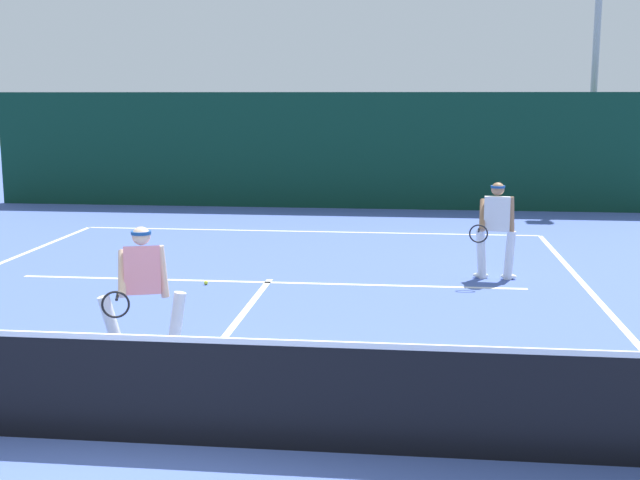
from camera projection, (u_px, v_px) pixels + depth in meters
name	position (u px, v px, depth m)	size (l,w,h in m)	color
ground_plane	(142.00, 443.00, 7.04)	(80.00, 80.00, 0.00)	#455DAA
court_line_baseline_far	(307.00, 231.00, 18.00)	(10.01, 0.10, 0.01)	white
court_line_service	(268.00, 282.00, 13.10)	(8.16, 0.10, 0.01)	white
court_line_centre	(226.00, 336.00, 10.18)	(0.10, 6.40, 0.01)	white
tennis_net	(140.00, 388.00, 6.96)	(10.97, 0.09, 1.07)	#1E4723
player_near	(143.00, 288.00, 9.11)	(0.97, 0.91, 1.53)	silver
player_far	(496.00, 226.00, 13.21)	(0.83, 0.86, 1.58)	silver
tennis_ball	(206.00, 283.00, 12.93)	(0.07, 0.07, 0.07)	#D1E033
back_fence_windscreen	(326.00, 151.00, 21.56)	(18.02, 0.12, 3.04)	#0C3324
light_pole	(597.00, 29.00, 21.79)	(0.55, 0.44, 7.71)	#9EA39E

